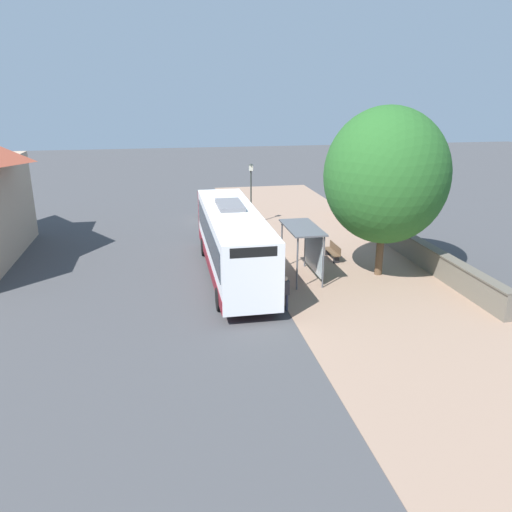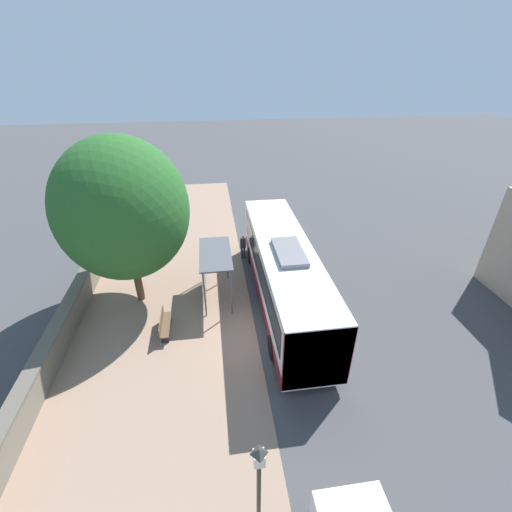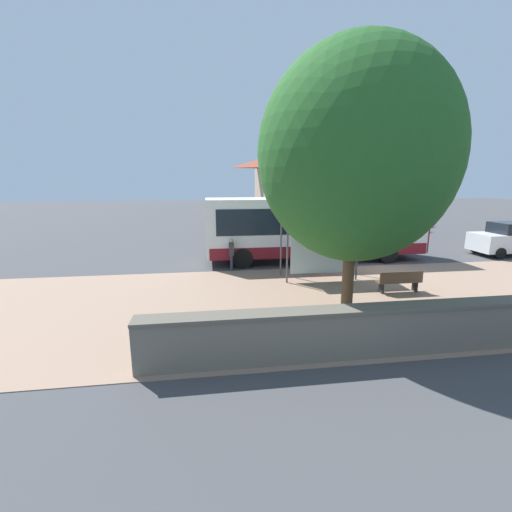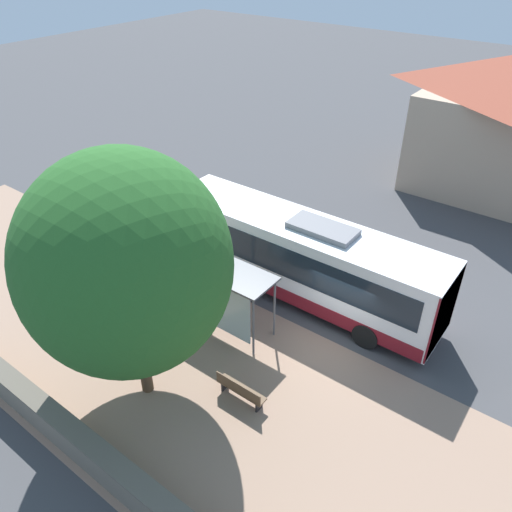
{
  "view_description": "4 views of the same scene",
  "coord_description": "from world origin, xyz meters",
  "views": [
    {
      "loc": [
        4.93,
        26.15,
        8.89
      ],
      "look_at": [
        0.74,
        3.77,
        1.4
      ],
      "focal_mm": 35.0,
      "sensor_mm": 36.0,
      "label": 1
    },
    {
      "loc": [
        -1.62,
        -11.37,
        11.13
      ],
      "look_at": [
        0.67,
        5.24,
        1.22
      ],
      "focal_mm": 24.0,
      "sensor_mm": 36.0,
      "label": 2
    },
    {
      "loc": [
        -15.93,
        8.25,
        4.29
      ],
      "look_at": [
        -0.6,
        6.07,
        0.85
      ],
      "focal_mm": 24.0,
      "sensor_mm": 36.0,
      "label": 3
    },
    {
      "loc": [
        -12.53,
        -5.91,
        12.95
      ],
      "look_at": [
        0.06,
        3.5,
        2.35
      ],
      "focal_mm": 35.0,
      "sensor_mm": 36.0,
      "label": 4
    }
  ],
  "objects": [
    {
      "name": "pedestrian",
      "position": [
        0.12,
        7.16,
        0.91
      ],
      "size": [
        0.34,
        0.22,
        1.57
      ],
      "color": "#2D3347",
      "rests_on": "ground"
    },
    {
      "name": "bus_shelter",
      "position": [
        -1.78,
        3.43,
        2.17
      ],
      "size": [
        1.57,
        3.4,
        2.65
      ],
      "color": "#515459",
      "rests_on": "ground"
    },
    {
      "name": "sidewalk_plaza",
      "position": [
        -4.5,
        0.0,
        0.01
      ],
      "size": [
        9.0,
        44.0,
        0.02
      ],
      "color": "#937560",
      "rests_on": "ground"
    },
    {
      "name": "ground_plane",
      "position": [
        0.0,
        0.0,
        0.0
      ],
      "size": [
        120.0,
        120.0,
        0.0
      ],
      "primitive_type": "plane",
      "color": "#424244",
      "rests_on": "ground"
    },
    {
      "name": "bench",
      "position": [
        -4.16,
        0.97,
        0.48
      ],
      "size": [
        0.4,
        1.76,
        0.88
      ],
      "color": "brown",
      "rests_on": "ground"
    },
    {
      "name": "bus",
      "position": [
        1.68,
        2.48,
        1.86
      ],
      "size": [
        2.62,
        11.66,
        3.59
      ],
      "color": "white",
      "rests_on": "ground"
    },
    {
      "name": "shade_tree",
      "position": [
        -5.64,
        3.72,
        5.06
      ],
      "size": [
        5.99,
        5.99,
        8.36
      ],
      "color": "brown",
      "rests_on": "ground"
    },
    {
      "name": "street_lamp_near",
      "position": [
        -1.02,
        -7.48,
        2.54
      ],
      "size": [
        0.28,
        0.28,
        4.29
      ],
      "color": "#2D332D",
      "rests_on": "ground"
    },
    {
      "name": "stone_wall",
      "position": [
        -8.55,
        0.0,
        0.64
      ],
      "size": [
        0.6,
        20.0,
        1.27
      ],
      "color": "#6B6356",
      "rests_on": "ground"
    }
  ]
}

